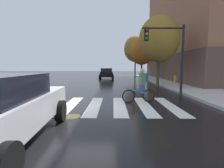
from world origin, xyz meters
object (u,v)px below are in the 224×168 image
at_px(fire_hydrant, 175,79).
at_px(street_tree_near, 159,39).
at_px(manhole_cover, 71,116).
at_px(sedan_mid, 106,73).
at_px(cyclist, 141,86).
at_px(traffic_light_near, 169,48).
at_px(street_tree_far, 135,49).
at_px(street_tree_mid, 142,51).

relative_size(fire_hydrant, street_tree_near, 0.13).
distance_m(manhole_cover, street_tree_near, 11.12).
bearing_deg(sedan_mid, fire_hydrant, -48.95).
xyz_separation_m(cyclist, traffic_light_near, (1.88, 1.81, 2.02)).
relative_size(manhole_cover, sedan_mid, 0.14).
bearing_deg(fire_hydrant, sedan_mid, 131.05).
height_order(cyclist, street_tree_near, street_tree_near).
xyz_separation_m(traffic_light_near, street_tree_far, (0.83, 20.86, 2.18)).
distance_m(fire_hydrant, street_tree_far, 15.44).
bearing_deg(traffic_light_near, cyclist, -136.06).
bearing_deg(sedan_mid, cyclist, -81.58).
xyz_separation_m(street_tree_near, street_tree_far, (0.15, 16.21, 0.91)).
relative_size(cyclist, street_tree_mid, 0.30).
bearing_deg(street_tree_far, street_tree_mid, -91.64).
height_order(traffic_light_near, street_tree_mid, street_tree_mid).
xyz_separation_m(street_tree_mid, street_tree_far, (0.24, 8.33, 1.18)).
relative_size(cyclist, street_tree_near, 0.28).
height_order(street_tree_mid, street_tree_far, street_tree_far).
relative_size(traffic_light_near, street_tree_near, 0.69).
relative_size(fire_hydrant, street_tree_far, 0.10).
relative_size(street_tree_mid, street_tree_far, 0.77).
relative_size(cyclist, street_tree_far, 0.23).
bearing_deg(manhole_cover, fire_hydrant, 53.86).
distance_m(manhole_cover, street_tree_far, 26.11).
bearing_deg(street_tree_near, street_tree_far, 89.46).
height_order(traffic_light_near, fire_hydrant, traffic_light_near).
xyz_separation_m(sedan_mid, street_tree_mid, (4.88, -1.86, 3.07)).
bearing_deg(manhole_cover, cyclist, 39.06).
height_order(sedan_mid, cyclist, cyclist).
height_order(fire_hydrant, street_tree_near, street_tree_near).
bearing_deg(manhole_cover, street_tree_far, 77.41).
bearing_deg(street_tree_mid, street_tree_far, 88.36).
xyz_separation_m(cyclist, street_tree_near, (2.56, 6.46, 3.28)).
relative_size(manhole_cover, traffic_light_near, 0.15).
bearing_deg(street_tree_far, manhole_cover, -102.59).
bearing_deg(fire_hydrant, street_tree_near, -143.58).
distance_m(traffic_light_near, street_tree_mid, 12.58).
bearing_deg(street_tree_near, cyclist, -111.63).
xyz_separation_m(sedan_mid, fire_hydrant, (7.10, -8.15, -0.27)).
relative_size(manhole_cover, street_tree_near, 0.10).
bearing_deg(street_tree_mid, traffic_light_near, -92.72).
distance_m(manhole_cover, cyclist, 3.79).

